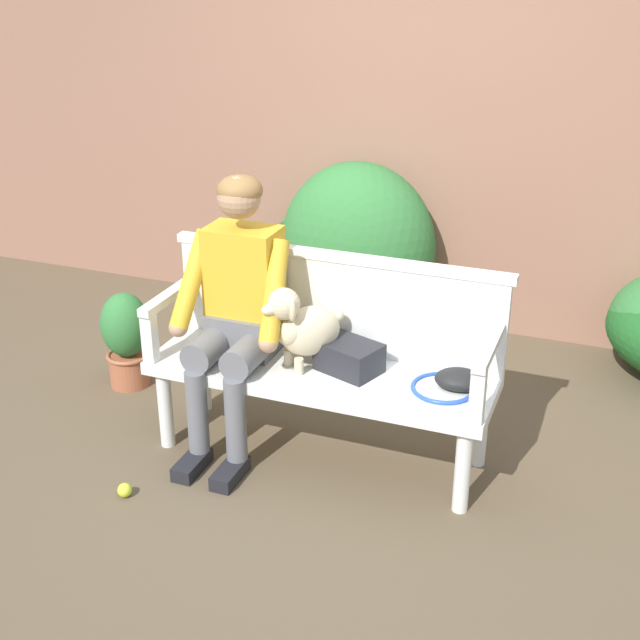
{
  "coord_description": "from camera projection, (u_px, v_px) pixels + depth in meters",
  "views": [
    {
      "loc": [
        1.27,
        -3.29,
        2.3
      ],
      "look_at": [
        0.0,
        0.0,
        0.72
      ],
      "focal_mm": 47.66,
      "sensor_mm": 36.0,
      "label": 1
    }
  ],
  "objects": [
    {
      "name": "garden_bench",
      "position": [
        320.0,
        381.0,
        3.99
      ],
      "size": [
        1.63,
        0.51,
        0.47
      ],
      "color": "white",
      "rests_on": "ground"
    },
    {
      "name": "person_seated",
      "position": [
        237.0,
        305.0,
        3.98
      ],
      "size": [
        0.56,
        0.65,
        1.34
      ],
      "color": "black",
      "rests_on": "ground"
    },
    {
      "name": "sports_bag",
      "position": [
        349.0,
        357.0,
        3.92
      ],
      "size": [
        0.33,
        0.28,
        0.14
      ],
      "primitive_type": "cube",
      "rotation": [
        0.0,
        0.0,
        -0.34
      ],
      "color": "#232328",
      "rests_on": "garden_bench"
    },
    {
      "name": "brick_garden_fence",
      "position": [
        430.0,
        114.0,
        5.22
      ],
      "size": [
        8.0,
        0.3,
        2.64
      ],
      "primitive_type": "cube",
      "color": "#936651",
      "rests_on": "ground"
    },
    {
      "name": "tennis_racket",
      "position": [
        445.0,
        385.0,
        3.8
      ],
      "size": [
        0.31,
        0.57,
        0.03
      ],
      "color": "blue",
      "rests_on": "garden_bench"
    },
    {
      "name": "tennis_ball",
      "position": [
        125.0,
        490.0,
        3.83
      ],
      "size": [
        0.07,
        0.07,
        0.07
      ],
      "primitive_type": "sphere",
      "color": "#CCDB33",
      "rests_on": "ground"
    },
    {
      "name": "dog_on_bench",
      "position": [
        303.0,
        327.0,
        3.9
      ],
      "size": [
        0.35,
        0.38,
        0.41
      ],
      "color": "beige",
      "rests_on": "garden_bench"
    },
    {
      "name": "bench_armrest_right_end",
      "position": [
        485.0,
        366.0,
        3.55
      ],
      "size": [
        0.06,
        0.51,
        0.28
      ],
      "color": "white",
      "rests_on": "garden_bench"
    },
    {
      "name": "hedge_bush_mid_left",
      "position": [
        334.0,
        269.0,
        5.44
      ],
      "size": [
        1.05,
        0.63,
        0.75
      ],
      "primitive_type": "ellipsoid",
      "color": "#1E5B23",
      "rests_on": "ground"
    },
    {
      "name": "hedge_bush_far_right",
      "position": [
        358.0,
        247.0,
        5.33
      ],
      "size": [
        0.99,
        0.76,
        1.08
      ],
      "primitive_type": "ellipsoid",
      "color": "#337538",
      "rests_on": "ground"
    },
    {
      "name": "bench_armrest_left_end",
      "position": [
        162.0,
        312.0,
        4.06
      ],
      "size": [
        0.06,
        0.51,
        0.28
      ],
      "color": "white",
      "rests_on": "garden_bench"
    },
    {
      "name": "baseball_glove",
      "position": [
        459.0,
        379.0,
        3.77
      ],
      "size": [
        0.25,
        0.21,
        0.09
      ],
      "primitive_type": "ellipsoid",
      "rotation": [
        0.0,
        0.0,
        0.18
      ],
      "color": "black",
      "rests_on": "garden_bench"
    },
    {
      "name": "ground_plane",
      "position": [
        320.0,
        454.0,
        4.16
      ],
      "size": [
        40.0,
        40.0,
        0.0
      ],
      "primitive_type": "plane",
      "color": "brown"
    },
    {
      "name": "potted_plant",
      "position": [
        126.0,
        337.0,
        4.69
      ],
      "size": [
        0.27,
        0.27,
        0.55
      ],
      "color": "#A85B3D",
      "rests_on": "ground"
    },
    {
      "name": "bench_backrest",
      "position": [
        337.0,
        301.0,
        4.05
      ],
      "size": [
        1.67,
        0.06,
        0.5
      ],
      "color": "white",
      "rests_on": "garden_bench"
    }
  ]
}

